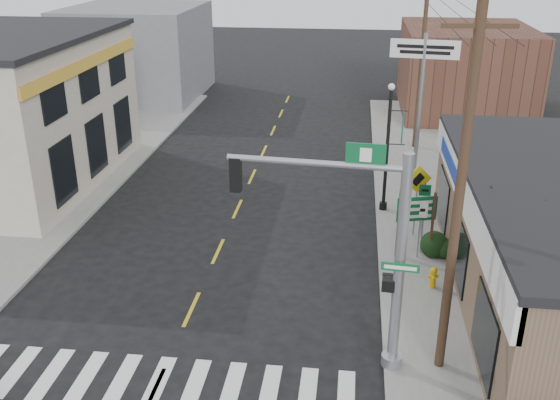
# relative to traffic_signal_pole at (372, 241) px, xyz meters

# --- Properties ---
(ground) EXTENTS (140.00, 140.00, 0.00)m
(ground) POSITION_rel_traffic_signal_pole_xyz_m (-5.45, -1.78, -3.88)
(ground) COLOR black
(ground) RESTS_ON ground
(sidewalk_right) EXTENTS (6.00, 38.00, 0.13)m
(sidewalk_right) POSITION_rel_traffic_signal_pole_xyz_m (3.55, 11.22, -3.81)
(sidewalk_right) COLOR slate
(sidewalk_right) RESTS_ON ground
(sidewalk_left) EXTENTS (6.00, 38.00, 0.13)m
(sidewalk_left) POSITION_rel_traffic_signal_pole_xyz_m (-14.45, 11.22, -3.81)
(sidewalk_left) COLOR slate
(sidewalk_left) RESTS_ON ground
(center_line) EXTENTS (0.12, 56.00, 0.01)m
(center_line) POSITION_rel_traffic_signal_pole_xyz_m (-5.45, 6.22, -3.87)
(center_line) COLOR gold
(center_line) RESTS_ON ground
(crosswalk) EXTENTS (11.00, 2.20, 0.01)m
(crosswalk) POSITION_rel_traffic_signal_pole_xyz_m (-5.45, -1.38, -3.87)
(crosswalk) COLOR silver
(crosswalk) RESTS_ON ground
(bldg_distant_right) EXTENTS (8.00, 10.00, 5.60)m
(bldg_distant_right) POSITION_rel_traffic_signal_pole_xyz_m (6.55, 28.22, -1.08)
(bldg_distant_right) COLOR #523125
(bldg_distant_right) RESTS_ON ground
(bldg_distant_left) EXTENTS (9.00, 10.00, 6.40)m
(bldg_distant_left) POSITION_rel_traffic_signal_pole_xyz_m (-16.45, 30.22, -0.68)
(bldg_distant_left) COLOR slate
(bldg_distant_left) RESTS_ON ground
(traffic_signal_pole) EXTENTS (4.97, 0.38, 6.29)m
(traffic_signal_pole) POSITION_rel_traffic_signal_pole_xyz_m (0.00, 0.00, 0.00)
(traffic_signal_pole) COLOR #93959C
(traffic_signal_pole) RESTS_ON sidewalk_right
(guide_sign) EXTENTS (1.47, 0.13, 2.58)m
(guide_sign) POSITION_rel_traffic_signal_pole_xyz_m (1.79, 6.41, -2.06)
(guide_sign) COLOR #412D1E
(guide_sign) RESTS_ON sidewalk_right
(fire_hydrant) EXTENTS (0.23, 0.23, 0.74)m
(fire_hydrant) POSITION_rel_traffic_signal_pole_xyz_m (2.28, 4.32, -3.34)
(fire_hydrant) COLOR #D69D09
(fire_hydrant) RESTS_ON sidewalk_right
(ped_crossing_sign) EXTENTS (1.13, 0.08, 2.90)m
(ped_crossing_sign) POSITION_rel_traffic_signal_pole_xyz_m (1.95, 8.29, -1.77)
(ped_crossing_sign) COLOR gray
(ped_crossing_sign) RESTS_ON sidewalk_right
(lamp_post) EXTENTS (0.71, 0.56, 5.46)m
(lamp_post) POSITION_rel_traffic_signal_pole_xyz_m (0.91, 10.68, -0.58)
(lamp_post) COLOR black
(lamp_post) RESTS_ON sidewalk_right
(dance_center_sign) EXTENTS (3.18, 0.20, 6.76)m
(dance_center_sign) POSITION_rel_traffic_signal_pole_xyz_m (2.54, 15.57, 1.34)
(dance_center_sign) COLOR gray
(dance_center_sign) RESTS_ON sidewalk_right
(bare_tree) EXTENTS (2.42, 2.42, 4.83)m
(bare_tree) POSITION_rel_traffic_signal_pole_xyz_m (4.18, 2.80, 0.06)
(bare_tree) COLOR black
(bare_tree) RESTS_ON sidewalk_right
(shrub_front) EXTENTS (1.16, 1.16, 0.87)m
(shrub_front) POSITION_rel_traffic_signal_pole_xyz_m (5.01, 0.75, -3.31)
(shrub_front) COLOR #123314
(shrub_front) RESTS_ON sidewalk_right
(shrub_back) EXTENTS (1.03, 1.03, 0.77)m
(shrub_back) POSITION_rel_traffic_signal_pole_xyz_m (2.57, 6.73, -3.36)
(shrub_back) COLOR black
(shrub_back) RESTS_ON sidewalk_right
(utility_pole_near) EXTENTS (1.68, 0.25, 9.68)m
(utility_pole_near) POSITION_rel_traffic_signal_pole_xyz_m (2.05, 0.16, 1.22)
(utility_pole_near) COLOR #4D3121
(utility_pole_near) RESTS_ON sidewalk_right
(utility_pole_far) EXTENTS (1.54, 0.23, 8.88)m
(utility_pole_far) POSITION_rel_traffic_signal_pole_xyz_m (2.85, 19.69, 0.81)
(utility_pole_far) COLOR #3C271A
(utility_pole_far) RESTS_ON sidewalk_right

